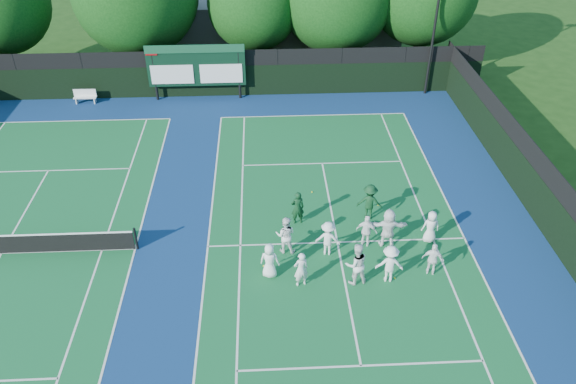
{
  "coord_description": "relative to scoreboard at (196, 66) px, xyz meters",
  "views": [
    {
      "loc": [
        -3.02,
        -17.28,
        15.29
      ],
      "look_at": [
        -2.0,
        3.0,
        1.3
      ],
      "focal_mm": 35.0,
      "sensor_mm": 36.0,
      "label": 1
    }
  ],
  "objects": [
    {
      "name": "tennis_ball_0",
      "position": [
        4.04,
        -16.39,
        -2.16
      ],
      "size": [
        0.07,
        0.07,
        0.07
      ],
      "primitive_type": "sphere",
      "color": "yellow",
      "rests_on": "ground"
    },
    {
      "name": "left_court",
      "position": [
        -6.99,
        -14.59,
        -2.18
      ],
      "size": [
        11.05,
        23.85,
        0.01
      ],
      "color": "#125A2C",
      "rests_on": "ground"
    },
    {
      "name": "player_front_4",
      "position": [
        10.47,
        -16.67,
        -1.46
      ],
      "size": [
        0.93,
        0.63,
        1.46
      ],
      "primitive_type": "imported",
      "rotation": [
        0.0,
        0.0,
        2.8
      ],
      "color": "white",
      "rests_on": "ground"
    },
    {
      "name": "court_apron",
      "position": [
        1.01,
        -14.59,
        -2.19
      ],
      "size": [
        34.0,
        32.0,
        0.01
      ],
      "primitive_type": "cube",
      "color": "navy",
      "rests_on": "ground"
    },
    {
      "name": "near_court",
      "position": [
        7.01,
        -14.59,
        -2.18
      ],
      "size": [
        11.05,
        23.85,
        0.01
      ],
      "color": "#125A2C",
      "rests_on": "ground"
    },
    {
      "name": "coach_left",
      "position": [
        5.4,
        -13.11,
        -1.38
      ],
      "size": [
        0.65,
        0.48,
        1.63
      ],
      "primitive_type": "imported",
      "rotation": [
        0.0,
        0.0,
        3.3
      ],
      "color": "#0E3419",
      "rests_on": "ground"
    },
    {
      "name": "player_front_1",
      "position": [
        5.28,
        -17.04,
        -1.4
      ],
      "size": [
        0.66,
        0.52,
        1.58
      ],
      "primitive_type": "imported",
      "rotation": [
        0.0,
        0.0,
        3.43
      ],
      "color": "white",
      "rests_on": "ground"
    },
    {
      "name": "bench",
      "position": [
        -6.99,
        -0.22,
        -1.72
      ],
      "size": [
        1.4,
        0.4,
        0.88
      ],
      "color": "white",
      "rests_on": "ground"
    },
    {
      "name": "player_back_1",
      "position": [
        6.51,
        -15.25,
        -1.41
      ],
      "size": [
        1.12,
        0.79,
        1.57
      ],
      "primitive_type": "imported",
      "rotation": [
        0.0,
        0.0,
        2.92
      ],
      "color": "white",
      "rests_on": "ground"
    },
    {
      "name": "player_front_0",
      "position": [
        4.1,
        -16.47,
        -1.42
      ],
      "size": [
        0.84,
        0.64,
        1.55
      ],
      "primitive_type": "imported",
      "rotation": [
        0.0,
        0.0,
        2.93
      ],
      "color": "white",
      "rests_on": "ground"
    },
    {
      "name": "player_back_0",
      "position": [
        4.79,
        -15.02,
        -1.34
      ],
      "size": [
        0.93,
        0.78,
        1.71
      ],
      "primitive_type": "imported",
      "rotation": [
        0.0,
        0.0,
        2.97
      ],
      "color": "white",
      "rests_on": "ground"
    },
    {
      "name": "player_front_2",
      "position": [
        7.39,
        -17.0,
        -1.27
      ],
      "size": [
        1.01,
        0.86,
        1.84
      ],
      "primitive_type": "imported",
      "rotation": [
        0.0,
        0.0,
        3.33
      ],
      "color": "white",
      "rests_on": "ground"
    },
    {
      "name": "back_fence",
      "position": [
        1.01,
        0.41,
        -0.83
      ],
      "size": [
        34.0,
        0.08,
        3.0
      ],
      "color": "black",
      "rests_on": "ground"
    },
    {
      "name": "ground",
      "position": [
        7.01,
        -15.59,
        -2.19
      ],
      "size": [
        120.0,
        120.0,
        0.0
      ],
      "primitive_type": "plane",
      "color": "#19390F",
      "rests_on": "ground"
    },
    {
      "name": "player_back_2",
      "position": [
        8.17,
        -14.81,
        -1.44
      ],
      "size": [
        0.96,
        0.67,
        1.5
      ],
      "primitive_type": "imported",
      "rotation": [
        0.0,
        0.0,
        2.76
      ],
      "color": "white",
      "rests_on": "ground"
    },
    {
      "name": "tennis_ball_3",
      "position": [
        3.86,
        -15.95,
        -2.16
      ],
      "size": [
        0.07,
        0.07,
        0.07
      ],
      "primitive_type": "sphere",
      "color": "yellow",
      "rests_on": "ground"
    },
    {
      "name": "clubhouse",
      "position": [
        5.01,
        8.41,
        -0.19
      ],
      "size": [
        18.0,
        6.0,
        4.0
      ],
      "primitive_type": "cube",
      "color": "#5D5E63",
      "rests_on": "ground"
    },
    {
      "name": "player_back_3",
      "position": [
        9.06,
        -14.81,
        -1.3
      ],
      "size": [
        1.69,
        0.64,
        1.78
      ],
      "primitive_type": "imported",
      "rotation": [
        0.0,
        0.0,
        3.07
      ],
      "color": "white",
      "rests_on": "ground"
    },
    {
      "name": "coach_right",
      "position": [
        8.61,
        -12.9,
        -1.33
      ],
      "size": [
        1.22,
        0.86,
        1.72
      ],
      "primitive_type": "imported",
      "rotation": [
        0.0,
        0.0,
        2.93
      ],
      "color": "#0F381B",
      "rests_on": "ground"
    },
    {
      "name": "tree_c",
      "position": [
        3.77,
        3.99,
        2.43
      ],
      "size": [
        6.03,
        6.03,
        7.79
      ],
      "color": "black",
      "rests_on": "ground"
    },
    {
      "name": "tennis_ball_4",
      "position": [
        6.25,
        -10.81,
        -2.16
      ],
      "size": [
        0.07,
        0.07,
        0.07
      ],
      "primitive_type": "sphere",
      "color": "yellow",
      "rests_on": "ground"
    },
    {
      "name": "player_front_3",
      "position": [
        8.7,
        -16.95,
        -1.36
      ],
      "size": [
        1.13,
        0.73,
        1.65
      ],
      "primitive_type": "imported",
      "rotation": [
        0.0,
        0.0,
        3.03
      ],
      "color": "white",
      "rests_on": "ground"
    },
    {
      "name": "tennis_ball_2",
      "position": [
        8.99,
        -16.92,
        -2.16
      ],
      "size": [
        0.07,
        0.07,
        0.07
      ],
      "primitive_type": "sphere",
      "color": "yellow",
      "rests_on": "ground"
    },
    {
      "name": "divider_fence_right",
      "position": [
        16.01,
        -14.59,
        -0.83
      ],
      "size": [
        0.08,
        32.0,
        3.0
      ],
      "color": "black",
      "rests_on": "ground"
    },
    {
      "name": "tree_a",
      "position": [
        -12.36,
        3.99,
        2.65
      ],
      "size": [
        6.35,
        6.35,
        8.18
      ],
      "color": "black",
      "rests_on": "ground"
    },
    {
      "name": "scoreboard",
      "position": [
        0.0,
        0.0,
        0.0
      ],
      "size": [
        6.0,
        0.21,
        3.55
      ],
      "color": "black",
      "rests_on": "ground"
    },
    {
      "name": "player_back_4",
      "position": [
        10.91,
        -14.66,
        -1.44
      ],
      "size": [
        0.74,
        0.49,
        1.5
      ],
      "primitive_type": "imported",
      "rotation": [
        0.0,
        0.0,
        3.13
      ],
      "color": "white",
      "rests_on": "ground"
    },
    {
      "name": "tennis_ball_1",
      "position": [
        9.23,
        -12.03,
        -2.16
      ],
      "size": [
        0.07,
        0.07,
        0.07
      ],
      "primitive_type": "sphere",
      "color": "yellow",
      "rests_on": "ground"
    }
  ]
}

